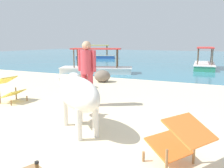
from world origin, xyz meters
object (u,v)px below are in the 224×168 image
boat_white (96,68)px  deck_chair_near (9,88)px  person_standing (87,69)px  boat_blue (96,56)px  deck_chair_far (179,139)px  cow (78,94)px  boat_green (204,64)px

boat_white → deck_chair_near: bearing=76.5°
person_standing → boat_blue: size_ratio=0.42×
deck_chair_far → boat_blue: 19.90m
deck_chair_far → boat_blue: size_ratio=0.24×
person_standing → boat_blue: person_standing is taller
cow → deck_chair_near: size_ratio=2.14×
boat_blue → deck_chair_near: bearing=89.2°
boat_white → boat_green: bearing=-156.8°
cow → boat_green: size_ratio=0.45×
deck_chair_near → cow: bearing=-16.5°
cow → boat_white: (-3.58, 7.15, -0.44)m
boat_blue → boat_green: same height
boat_blue → boat_green: (10.03, -4.44, 0.00)m
deck_chair_near → boat_blue: size_ratio=0.20×
person_standing → boat_green: bearing=-9.5°
person_standing → cow: bearing=-153.1°
cow → boat_white: 8.01m
deck_chair_far → person_standing: (-2.60, 2.07, 0.56)m
cow → person_standing: (-0.71, 1.50, 0.26)m
cow → person_standing: size_ratio=1.04×
deck_chair_far → boat_white: 9.46m
deck_chair_near → boat_blue: 16.42m
cow → person_standing: bearing=-27.1°
deck_chair_near → person_standing: bearing=16.8°
deck_chair_near → boat_white: boat_white is taller
boat_green → deck_chair_near: bearing=-25.2°
person_standing → boat_white: size_ratio=0.42×
boat_white → boat_blue: size_ratio=1.00×
deck_chair_near → deck_chair_far: bearing=-15.9°
deck_chair_far → boat_green: boat_green is taller
deck_chair_near → boat_blue: (-5.89, 15.32, -0.13)m
deck_chair_far → person_standing: size_ratio=0.57×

